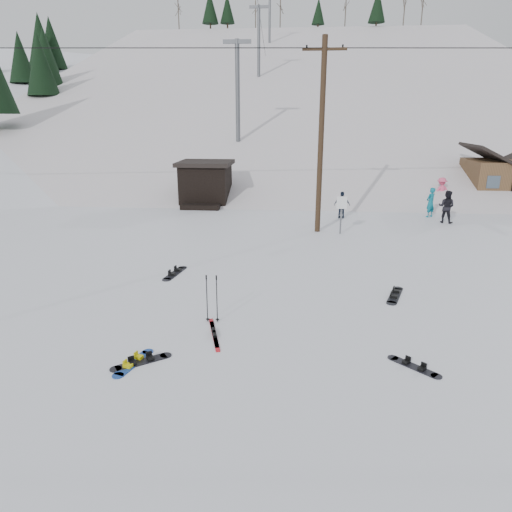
# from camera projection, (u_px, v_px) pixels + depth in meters

# --- Properties ---
(ground) EXTENTS (200.00, 200.00, 0.00)m
(ground) POSITION_uv_depth(u_px,v_px,m) (248.00, 388.00, 9.71)
(ground) COLOR white
(ground) RESTS_ON ground
(ski_slope) EXTENTS (60.00, 85.24, 65.97)m
(ski_slope) POSITION_uv_depth(u_px,v_px,m) (289.00, 243.00, 65.60)
(ski_slope) COLOR silver
(ski_slope) RESTS_ON ground
(ridge_left) EXTENTS (47.54, 95.03, 58.38)m
(ridge_left) POSITION_uv_depth(u_px,v_px,m) (22.00, 243.00, 61.73)
(ridge_left) COLOR white
(ridge_left) RESTS_ON ground
(treeline_crest) EXTENTS (50.00, 6.00, 10.00)m
(treeline_crest) POSITION_uv_depth(u_px,v_px,m) (293.00, 145.00, 91.56)
(treeline_crest) COLOR black
(treeline_crest) RESTS_ON ski_slope
(utility_pole) EXTENTS (2.00, 0.26, 9.00)m
(utility_pole) POSITION_uv_depth(u_px,v_px,m) (321.00, 135.00, 21.49)
(utility_pole) COLOR #3A2819
(utility_pole) RESTS_ON ground
(trail_sign) EXTENTS (0.50, 0.09, 1.85)m
(trail_sign) POSITION_uv_depth(u_px,v_px,m) (341.00, 208.00, 21.99)
(trail_sign) COLOR #595B60
(trail_sign) RESTS_ON ground
(lift_hut) EXTENTS (3.40, 4.10, 2.75)m
(lift_hut) POSITION_uv_depth(u_px,v_px,m) (206.00, 183.00, 29.67)
(lift_hut) COLOR black
(lift_hut) RESTS_ON ground
(lift_tower_near) EXTENTS (2.20, 0.36, 8.00)m
(lift_tower_near) POSITION_uv_depth(u_px,v_px,m) (238.00, 85.00, 36.29)
(lift_tower_near) COLOR #595B60
(lift_tower_near) RESTS_ON ski_slope
(lift_tower_mid) EXTENTS (2.20, 0.36, 8.00)m
(lift_tower_mid) POSITION_uv_depth(u_px,v_px,m) (259.00, 37.00, 53.41)
(lift_tower_mid) COLOR #595B60
(lift_tower_mid) RESTS_ON ski_slope
(lift_tower_far) EXTENTS (2.20, 0.36, 8.00)m
(lift_tower_far) POSITION_uv_depth(u_px,v_px,m) (270.00, 12.00, 70.53)
(lift_tower_far) COLOR #595B60
(lift_tower_far) RESTS_ON ski_slope
(cabin) EXTENTS (5.39, 4.40, 3.77)m
(cabin) POSITION_uv_depth(u_px,v_px,m) (506.00, 178.00, 30.83)
(cabin) COLOR brown
(cabin) RESTS_ON ground
(hero_snowboard) EXTENTS (0.59, 1.37, 0.10)m
(hero_snowboard) POSITION_uv_depth(u_px,v_px,m) (134.00, 363.00, 10.66)
(hero_snowboard) COLOR #18409F
(hero_snowboard) RESTS_ON ground
(hero_skis) EXTENTS (0.63, 1.87, 0.10)m
(hero_skis) POSITION_uv_depth(u_px,v_px,m) (214.00, 334.00, 12.06)
(hero_skis) COLOR #AC1119
(hero_skis) RESTS_ON ground
(ski_poles) EXTENTS (0.38, 0.10, 1.38)m
(ski_poles) POSITION_uv_depth(u_px,v_px,m) (212.00, 298.00, 12.64)
(ski_poles) COLOR black
(ski_poles) RESTS_ON ground
(board_scatter_a) EXTENTS (1.24, 0.99, 0.10)m
(board_scatter_a) POSITION_uv_depth(u_px,v_px,m) (141.00, 361.00, 10.70)
(board_scatter_a) COLOR black
(board_scatter_a) RESTS_ON ground
(board_scatter_b) EXTENTS (0.56, 1.68, 0.12)m
(board_scatter_b) POSITION_uv_depth(u_px,v_px,m) (175.00, 273.00, 16.71)
(board_scatter_b) COLOR black
(board_scatter_b) RESTS_ON ground
(board_scatter_d) EXTENTS (1.06, 0.99, 0.09)m
(board_scatter_d) POSITION_uv_depth(u_px,v_px,m) (414.00, 366.00, 10.50)
(board_scatter_d) COLOR black
(board_scatter_d) RESTS_ON ground
(board_scatter_f) EXTENTS (0.78, 1.61, 0.12)m
(board_scatter_f) POSITION_uv_depth(u_px,v_px,m) (395.00, 295.00, 14.65)
(board_scatter_f) COLOR black
(board_scatter_f) RESTS_ON ground
(skier_teal) EXTENTS (0.73, 0.70, 1.68)m
(skier_teal) POSITION_uv_depth(u_px,v_px,m) (430.00, 202.00, 25.86)
(skier_teal) COLOR #0C6C7F
(skier_teal) RESTS_ON ground
(skier_dark) EXTENTS (1.07, 1.00, 1.75)m
(skier_dark) POSITION_uv_depth(u_px,v_px,m) (446.00, 207.00, 24.46)
(skier_dark) COLOR black
(skier_dark) RESTS_ON ground
(skier_pink) EXTENTS (1.28, 0.99, 1.74)m
(skier_pink) POSITION_uv_depth(u_px,v_px,m) (441.00, 191.00, 29.59)
(skier_pink) COLOR #ED537D
(skier_pink) RESTS_ON ground
(skier_navy) EXTENTS (0.92, 0.48, 1.51)m
(skier_navy) POSITION_uv_depth(u_px,v_px,m) (342.00, 205.00, 25.57)
(skier_navy) COLOR #17243B
(skier_navy) RESTS_ON ground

